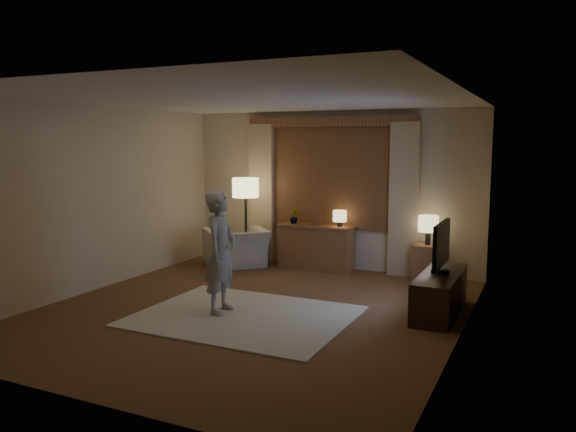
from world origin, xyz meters
The scene contains 13 objects.
room centered at (0.00, 0.50, 1.33)m, with size 5.04×5.54×2.64m.
rug centered at (0.05, -0.27, 0.01)m, with size 2.50×2.00×0.02m, color beige.
sideboard centered at (-0.15, 2.50, 0.35)m, with size 1.20×0.40×0.70m, color brown.
picture_frame centered at (-0.15, 2.50, 0.80)m, with size 0.16×0.02×0.20m, color brown.
plant centered at (-0.55, 2.50, 0.85)m, with size 0.17×0.13×0.30m, color #999999.
table_lamp_sideboard centered at (0.25, 2.50, 0.90)m, with size 0.22×0.22×0.30m.
floor_lamp centered at (-1.27, 2.13, 1.26)m, with size 0.44×0.44×1.50m.
armchair centered at (-1.46, 2.10, 0.32)m, with size 0.99×0.86×0.64m, color beige.
side_table centered at (1.68, 2.45, 0.28)m, with size 0.40×0.40×0.56m, color brown.
table_lamp_side centered at (1.68, 2.45, 0.87)m, with size 0.30×0.30×0.44m.
tv_stand centered at (2.15, 0.86, 0.25)m, with size 0.45×1.40×0.50m, color black.
tv centered at (2.15, 0.86, 0.85)m, with size 0.21×0.88×0.63m.
person centered at (-0.27, -0.25, 0.76)m, with size 0.54×0.36×1.49m, color #A6A199.
Camera 1 is at (3.31, -5.95, 2.08)m, focal length 35.00 mm.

